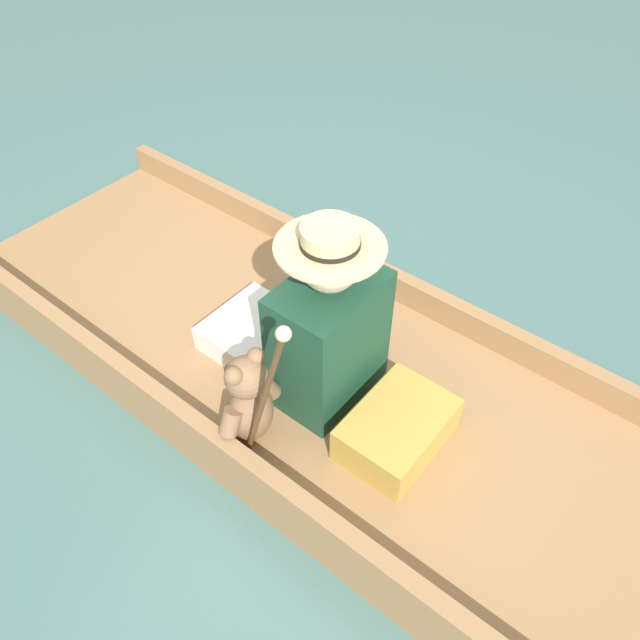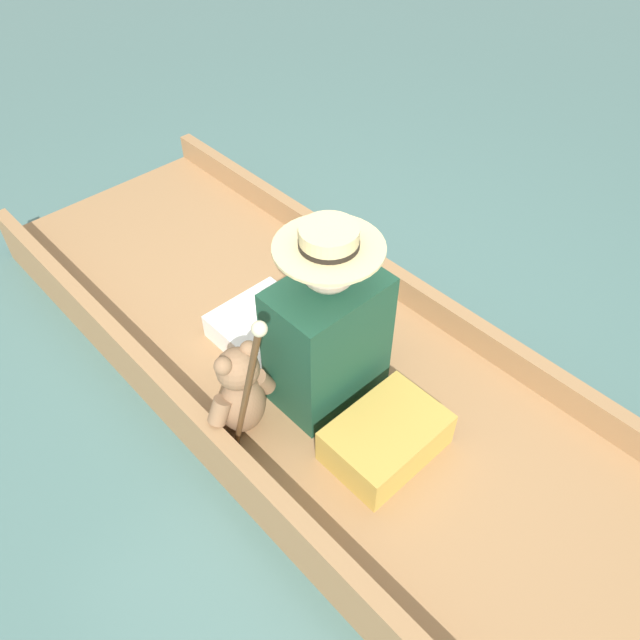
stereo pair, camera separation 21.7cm
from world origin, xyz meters
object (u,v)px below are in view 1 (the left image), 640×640
at_px(seated_person, 314,329).
at_px(wine_glass, 302,269).
at_px(teddy_bear, 249,401).
at_px(walking_cane, 266,390).

distance_m(seated_person, wine_glass, 0.53).
xyz_separation_m(teddy_bear, walking_cane, (-0.07, -0.17, 0.26)).
height_order(seated_person, wine_glass, seated_person).
relative_size(teddy_bear, wine_glass, 1.91).
relative_size(seated_person, wine_glass, 3.56).
bearing_deg(walking_cane, seated_person, 20.91).
xyz_separation_m(wine_glass, walking_cane, (-0.77, -0.51, 0.32)).
height_order(wine_glass, walking_cane, walking_cane).
height_order(teddy_bear, walking_cane, walking_cane).
bearing_deg(teddy_bear, walking_cane, -112.97).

